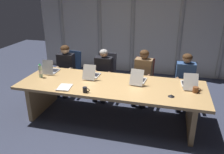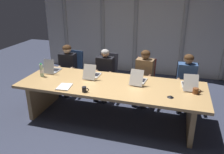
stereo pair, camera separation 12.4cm
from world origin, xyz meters
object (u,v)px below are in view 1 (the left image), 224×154
office_chair_left_end (70,76)px  spiral_notepad (64,87)px  office_chair_left_mid (105,80)px  water_bottle_primary (40,71)px  laptop_left_end (51,70)px  laptop_right_mid (189,83)px  conference_mic_left_side (171,96)px  coffee_mug_far (196,90)px  person_left_mid (103,71)px  person_center (142,74)px  person_right_mid (185,78)px  laptop_left_mid (92,74)px  person_left_end (65,67)px  laptop_center (138,79)px  coffee_mug_near (85,90)px  office_chair_center (142,84)px  office_chair_right_mid (183,89)px

office_chair_left_end → spiral_notepad: office_chair_left_end is taller
office_chair_left_mid → water_bottle_primary: 1.54m
laptop_left_end → office_chair_left_end: size_ratio=0.41×
water_bottle_primary → office_chair_left_mid: bearing=46.7°
laptop_right_mid → conference_mic_left_side: 0.59m
water_bottle_primary → coffee_mug_far: 2.90m
laptop_right_mid → person_left_mid: bearing=66.5°
laptop_left_end → person_center: size_ratio=0.34×
laptop_left_end → person_right_mid: 2.78m
coffee_mug_far → conference_mic_left_side: bearing=-146.0°
laptop_left_mid → person_left_end: (-0.90, 0.65, -0.13)m
laptop_center → spiral_notepad: laptop_center is taller
laptop_right_mid → water_bottle_primary: laptop_right_mid is taller
person_left_end → water_bottle_primary: 0.93m
person_center → spiral_notepad: 1.75m
office_chair_left_mid → person_center: 0.95m
person_left_mid → coffee_mug_near: person_left_mid is taller
person_left_end → office_chair_center: bearing=93.2°
person_center → spiral_notepad: bearing=-38.2°
laptop_left_end → laptop_right_mid: 2.73m
office_chair_center → person_left_mid: person_left_mid is taller
person_right_mid → coffee_mug_near: 2.15m
water_bottle_primary → laptop_right_mid: bearing=5.7°
person_left_end → coffee_mug_near: (1.03, -1.34, 0.12)m
laptop_left_end → office_chair_right_mid: laptop_left_end is taller
laptop_center → conference_mic_left_side: (0.61, -0.46, -0.04)m
office_chair_left_mid → spiral_notepad: (-0.33, -1.42, 0.38)m
laptop_left_end → office_chair_left_end: bearing=-6.0°
person_center → coffee_mug_near: bearing=-24.8°
laptop_center → conference_mic_left_side: bearing=-121.6°
laptop_center → office_chair_right_mid: laptop_center is taller
laptop_left_mid → coffee_mug_far: 1.94m
laptop_right_mid → person_left_end: size_ratio=0.42×
laptop_left_end → laptop_left_mid: bearing=-94.3°
laptop_left_mid → water_bottle_primary: laptop_left_mid is taller
person_left_end → coffee_mug_far: person_left_end is taller
person_center → coffee_mug_near: size_ratio=9.55×
person_left_mid → person_center: (0.89, 0.00, 0.03)m
person_center → person_right_mid: size_ratio=1.02×
coffee_mug_near → spiral_notepad: 0.43m
laptop_right_mid → coffee_mug_far: 0.26m
office_chair_left_end → person_right_mid: (2.66, -0.16, 0.30)m
office_chair_left_end → person_center: 1.81m
office_chair_left_end → person_left_mid: bearing=88.9°
office_chair_center → conference_mic_left_side: (0.64, -1.29, 0.41)m
coffee_mug_near → conference_mic_left_side: bearing=8.3°
laptop_left_mid → office_chair_center: 1.28m
office_chair_center → conference_mic_left_side: 1.49m
office_chair_center → person_center: (0.02, -0.16, 0.32)m
office_chair_center → laptop_left_mid: bearing=-40.0°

